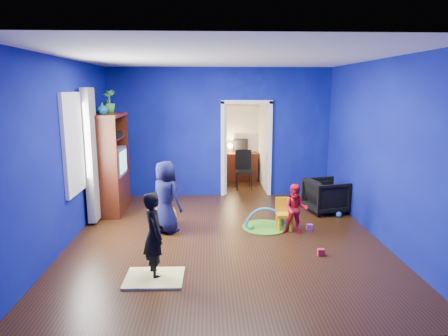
{
  "coord_description": "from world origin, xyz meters",
  "views": [
    {
      "loc": [
        -0.28,
        -6.24,
        2.43
      ],
      "look_at": [
        -0.0,
        0.4,
        1.11
      ],
      "focal_mm": 32.0,
      "sensor_mm": 36.0,
      "label": 1
    }
  ],
  "objects_px": {
    "tv_armoire": "(109,164)",
    "kid_chair": "(284,216)",
    "armchair": "(326,196)",
    "vase": "(102,108)",
    "hopper_ball": "(165,216)",
    "study_desk": "(241,167)",
    "crt_tv": "(111,162)",
    "folding_chair": "(244,171)",
    "child_navy": "(166,197)",
    "child_black": "(154,235)",
    "toddler_red": "(296,209)",
    "play_mat": "(265,227)"
  },
  "relations": [
    {
      "from": "tv_armoire",
      "to": "kid_chair",
      "type": "height_order",
      "value": "tv_armoire"
    },
    {
      "from": "armchair",
      "to": "vase",
      "type": "bearing_deg",
      "value": 78.24
    },
    {
      "from": "hopper_ball",
      "to": "study_desk",
      "type": "height_order",
      "value": "study_desk"
    },
    {
      "from": "crt_tv",
      "to": "vase",
      "type": "bearing_deg",
      "value": -97.59
    },
    {
      "from": "tv_armoire",
      "to": "study_desk",
      "type": "xyz_separation_m",
      "value": [
        2.82,
        2.69,
        -0.6
      ]
    },
    {
      "from": "folding_chair",
      "to": "child_navy",
      "type": "bearing_deg",
      "value": -118.46
    },
    {
      "from": "study_desk",
      "to": "child_navy",
      "type": "bearing_deg",
      "value": -112.24
    },
    {
      "from": "child_black",
      "to": "crt_tv",
      "type": "height_order",
      "value": "crt_tv"
    },
    {
      "from": "crt_tv",
      "to": "folding_chair",
      "type": "xyz_separation_m",
      "value": [
        2.78,
        1.73,
        -0.56
      ]
    },
    {
      "from": "kid_chair",
      "to": "study_desk",
      "type": "height_order",
      "value": "study_desk"
    },
    {
      "from": "tv_armoire",
      "to": "child_black",
      "type": "bearing_deg",
      "value": -66.82
    },
    {
      "from": "toddler_red",
      "to": "crt_tv",
      "type": "bearing_deg",
      "value": 169.86
    },
    {
      "from": "child_black",
      "to": "crt_tv",
      "type": "relative_size",
      "value": 1.62
    },
    {
      "from": "study_desk",
      "to": "armchair",
      "type": "bearing_deg",
      "value": -63.1
    },
    {
      "from": "study_desk",
      "to": "folding_chair",
      "type": "height_order",
      "value": "folding_chair"
    },
    {
      "from": "child_navy",
      "to": "play_mat",
      "type": "xyz_separation_m",
      "value": [
        1.72,
        0.12,
        -0.61
      ]
    },
    {
      "from": "child_black",
      "to": "crt_tv",
      "type": "distance_m",
      "value": 3.15
    },
    {
      "from": "armchair",
      "to": "child_black",
      "type": "xyz_separation_m",
      "value": [
        -3.06,
        -2.67,
        0.24
      ]
    },
    {
      "from": "child_navy",
      "to": "folding_chair",
      "type": "bearing_deg",
      "value": -78.03
    },
    {
      "from": "child_black",
      "to": "tv_armoire",
      "type": "distance_m",
      "value": 3.16
    },
    {
      "from": "tv_armoire",
      "to": "folding_chair",
      "type": "bearing_deg",
      "value": 31.5
    },
    {
      "from": "child_black",
      "to": "hopper_ball",
      "type": "height_order",
      "value": "child_black"
    },
    {
      "from": "vase",
      "to": "hopper_ball",
      "type": "height_order",
      "value": "vase"
    },
    {
      "from": "child_navy",
      "to": "crt_tv",
      "type": "relative_size",
      "value": 1.77
    },
    {
      "from": "vase",
      "to": "kid_chair",
      "type": "bearing_deg",
      "value": -15.26
    },
    {
      "from": "play_mat",
      "to": "tv_armoire",
      "type": "bearing_deg",
      "value": 159.48
    },
    {
      "from": "hopper_ball",
      "to": "vase",
      "type": "bearing_deg",
      "value": 150.06
    },
    {
      "from": "kid_chair",
      "to": "vase",
      "type": "bearing_deg",
      "value": 166.34
    },
    {
      "from": "crt_tv",
      "to": "kid_chair",
      "type": "distance_m",
      "value": 3.53
    },
    {
      "from": "armchair",
      "to": "toddler_red",
      "type": "height_order",
      "value": "toddler_red"
    },
    {
      "from": "crt_tv",
      "to": "child_navy",
      "type": "bearing_deg",
      "value": -46.04
    },
    {
      "from": "play_mat",
      "to": "study_desk",
      "type": "bearing_deg",
      "value": 91.84
    },
    {
      "from": "hopper_ball",
      "to": "child_black",
      "type": "bearing_deg",
      "value": -88.06
    },
    {
      "from": "tv_armoire",
      "to": "toddler_red",
      "type": "bearing_deg",
      "value": -22.15
    },
    {
      "from": "armchair",
      "to": "vase",
      "type": "distance_m",
      "value": 4.63
    },
    {
      "from": "folding_chair",
      "to": "crt_tv",
      "type": "bearing_deg",
      "value": -148.13
    },
    {
      "from": "child_navy",
      "to": "kid_chair",
      "type": "relative_size",
      "value": 2.48
    },
    {
      "from": "armchair",
      "to": "tv_armoire",
      "type": "relative_size",
      "value": 0.37
    },
    {
      "from": "study_desk",
      "to": "vase",
      "type": "bearing_deg",
      "value": -133.34
    },
    {
      "from": "kid_chair",
      "to": "folding_chair",
      "type": "relative_size",
      "value": 0.54
    },
    {
      "from": "armchair",
      "to": "study_desk",
      "type": "distance_m",
      "value": 3.25
    },
    {
      "from": "armchair",
      "to": "folding_chair",
      "type": "height_order",
      "value": "folding_chair"
    },
    {
      "from": "crt_tv",
      "to": "toddler_red",
      "type": "bearing_deg",
      "value": -22.38
    },
    {
      "from": "child_navy",
      "to": "vase",
      "type": "height_order",
      "value": "vase"
    },
    {
      "from": "vase",
      "to": "kid_chair",
      "type": "relative_size",
      "value": 0.45
    },
    {
      "from": "toddler_red",
      "to": "vase",
      "type": "relative_size",
      "value": 3.83
    },
    {
      "from": "armchair",
      "to": "child_navy",
      "type": "relative_size",
      "value": 0.59
    },
    {
      "from": "armchair",
      "to": "child_black",
      "type": "bearing_deg",
      "value": 118.22
    },
    {
      "from": "crt_tv",
      "to": "study_desk",
      "type": "height_order",
      "value": "crt_tv"
    },
    {
      "from": "hopper_ball",
      "to": "kid_chair",
      "type": "bearing_deg",
      "value": -5.93
    }
  ]
}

